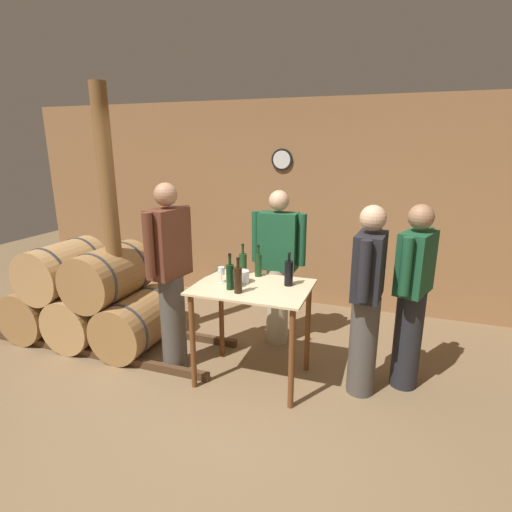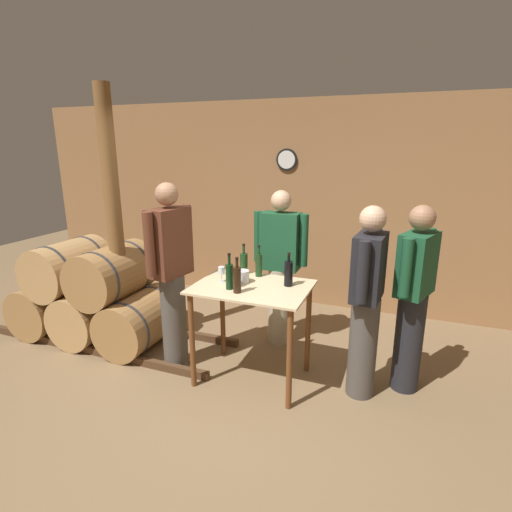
{
  "view_description": "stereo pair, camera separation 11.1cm",
  "coord_description": "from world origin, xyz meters",
  "px_view_note": "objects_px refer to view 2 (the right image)",
  "views": [
    {
      "loc": [
        1.17,
        -2.45,
        2.13
      ],
      "look_at": [
        0.04,
        0.79,
        1.17
      ],
      "focal_mm": 28.0,
      "sensor_mm": 36.0,
      "label": 1
    },
    {
      "loc": [
        1.28,
        -2.41,
        2.13
      ],
      "look_at": [
        0.04,
        0.79,
        1.17
      ],
      "focal_mm": 28.0,
      "sensor_mm": 36.0,
      "label": 2
    }
  ],
  "objects_px": {
    "wine_bottle_far_right": "(289,273)",
    "person_host": "(366,300)",
    "ice_bucket": "(242,276)",
    "person_visitor_bearded": "(171,273)",
    "wine_bottle_center": "(237,279)",
    "wine_bottle_left": "(229,276)",
    "wooden_post": "(115,224)",
    "wine_bottle_far_left": "(244,263)",
    "wine_bottle_right": "(259,264)",
    "wine_glass_near_center": "(230,273)",
    "person_visitor_with_scarf": "(413,297)",
    "person_visitor_near_door": "(280,265)",
    "wine_glass_near_left": "(221,271)"
  },
  "relations": [
    {
      "from": "wine_glass_near_center",
      "to": "person_visitor_with_scarf",
      "type": "bearing_deg",
      "value": 14.25
    },
    {
      "from": "wine_bottle_far_left",
      "to": "wine_bottle_center",
      "type": "xyz_separation_m",
      "value": [
        0.15,
        -0.5,
        0.01
      ]
    },
    {
      "from": "wine_bottle_far_left",
      "to": "wine_glass_near_center",
      "type": "height_order",
      "value": "wine_bottle_far_left"
    },
    {
      "from": "wine_glass_near_center",
      "to": "person_visitor_bearded",
      "type": "relative_size",
      "value": 0.08
    },
    {
      "from": "wooden_post",
      "to": "wine_bottle_center",
      "type": "relative_size",
      "value": 8.66
    },
    {
      "from": "person_host",
      "to": "person_visitor_near_door",
      "type": "relative_size",
      "value": 0.99
    },
    {
      "from": "wooden_post",
      "to": "wine_bottle_far_left",
      "type": "relative_size",
      "value": 9.04
    },
    {
      "from": "wooden_post",
      "to": "wine_bottle_left",
      "type": "xyz_separation_m",
      "value": [
        1.41,
        -0.27,
        -0.31
      ]
    },
    {
      "from": "wine_glass_near_center",
      "to": "wine_bottle_left",
      "type": "bearing_deg",
      "value": -65.69
    },
    {
      "from": "ice_bucket",
      "to": "wine_bottle_left",
      "type": "bearing_deg",
      "value": -100.13
    },
    {
      "from": "wine_bottle_far_left",
      "to": "person_visitor_with_scarf",
      "type": "height_order",
      "value": "person_visitor_with_scarf"
    },
    {
      "from": "wine_bottle_right",
      "to": "wine_bottle_center",
      "type": "bearing_deg",
      "value": -92.26
    },
    {
      "from": "wine_bottle_far_right",
      "to": "wine_bottle_center",
      "type": "bearing_deg",
      "value": -138.01
    },
    {
      "from": "wine_bottle_center",
      "to": "person_visitor_bearded",
      "type": "relative_size",
      "value": 0.17
    },
    {
      "from": "wine_bottle_center",
      "to": "wine_bottle_far_right",
      "type": "height_order",
      "value": "wine_bottle_center"
    },
    {
      "from": "ice_bucket",
      "to": "wine_bottle_far_right",
      "type": "bearing_deg",
      "value": 8.92
    },
    {
      "from": "wine_bottle_far_left",
      "to": "ice_bucket",
      "type": "relative_size",
      "value": 2.31
    },
    {
      "from": "wine_glass_near_left",
      "to": "wine_glass_near_center",
      "type": "bearing_deg",
      "value": -20.84
    },
    {
      "from": "wine_bottle_left",
      "to": "wooden_post",
      "type": "bearing_deg",
      "value": 169.32
    },
    {
      "from": "wooden_post",
      "to": "wine_bottle_right",
      "type": "bearing_deg",
      "value": 5.67
    },
    {
      "from": "wine_glass_near_left",
      "to": "person_visitor_near_door",
      "type": "xyz_separation_m",
      "value": [
        0.31,
        0.79,
        -0.13
      ]
    },
    {
      "from": "wine_bottle_far_left",
      "to": "person_visitor_bearded",
      "type": "bearing_deg",
      "value": -148.48
    },
    {
      "from": "wine_glass_near_left",
      "to": "wine_glass_near_center",
      "type": "xyz_separation_m",
      "value": [
        0.1,
        -0.04,
        0.0
      ]
    },
    {
      "from": "wine_bottle_far_left",
      "to": "wine_bottle_right",
      "type": "xyz_separation_m",
      "value": [
        0.17,
        -0.02,
        0.01
      ]
    },
    {
      "from": "wine_bottle_left",
      "to": "wine_glass_near_center",
      "type": "height_order",
      "value": "wine_bottle_left"
    },
    {
      "from": "wine_bottle_right",
      "to": "wine_glass_near_center",
      "type": "relative_size",
      "value": 2.11
    },
    {
      "from": "wine_glass_near_left",
      "to": "person_visitor_bearded",
      "type": "height_order",
      "value": "person_visitor_bearded"
    },
    {
      "from": "person_visitor_bearded",
      "to": "person_visitor_near_door",
      "type": "bearing_deg",
      "value": 46.32
    },
    {
      "from": "wine_bottle_far_right",
      "to": "person_host",
      "type": "distance_m",
      "value": 0.7
    },
    {
      "from": "person_host",
      "to": "wine_glass_near_center",
      "type": "bearing_deg",
      "value": -172.41
    },
    {
      "from": "wooden_post",
      "to": "person_host",
      "type": "distance_m",
      "value": 2.59
    },
    {
      "from": "person_visitor_near_door",
      "to": "wine_bottle_left",
      "type": "bearing_deg",
      "value": -100.08
    },
    {
      "from": "wine_bottle_right",
      "to": "person_visitor_near_door",
      "type": "bearing_deg",
      "value": 84.64
    },
    {
      "from": "wine_bottle_far_left",
      "to": "person_visitor_bearded",
      "type": "xyz_separation_m",
      "value": [
        -0.59,
        -0.36,
        -0.07
      ]
    },
    {
      "from": "ice_bucket",
      "to": "person_host",
      "type": "bearing_deg",
      "value": 3.09
    },
    {
      "from": "wine_glass_near_center",
      "to": "wine_glass_near_left",
      "type": "bearing_deg",
      "value": 159.16
    },
    {
      "from": "ice_bucket",
      "to": "person_visitor_bearded",
      "type": "xyz_separation_m",
      "value": [
        -0.68,
        -0.11,
        -0.01
      ]
    },
    {
      "from": "wine_bottle_left",
      "to": "wine_bottle_right",
      "type": "height_order",
      "value": "wine_bottle_left"
    },
    {
      "from": "wine_bottle_far_left",
      "to": "wine_bottle_left",
      "type": "height_order",
      "value": "wine_bottle_left"
    },
    {
      "from": "wine_bottle_center",
      "to": "wine_bottle_right",
      "type": "relative_size",
      "value": 1.02
    },
    {
      "from": "wine_bottle_center",
      "to": "wine_glass_near_left",
      "type": "xyz_separation_m",
      "value": [
        -0.24,
        0.19,
        -0.02
      ]
    },
    {
      "from": "wine_bottle_center",
      "to": "wine_bottle_far_right",
      "type": "distance_m",
      "value": 0.48
    },
    {
      "from": "wine_bottle_right",
      "to": "person_host",
      "type": "xyz_separation_m",
      "value": [
        1.02,
        -0.16,
        -0.16
      ]
    },
    {
      "from": "person_visitor_with_scarf",
      "to": "person_visitor_near_door",
      "type": "distance_m",
      "value": 1.4
    },
    {
      "from": "wooden_post",
      "to": "person_visitor_near_door",
      "type": "xyz_separation_m",
      "value": [
        1.57,
        0.66,
        -0.46
      ]
    },
    {
      "from": "wine_bottle_far_right",
      "to": "person_visitor_near_door",
      "type": "relative_size",
      "value": 0.18
    },
    {
      "from": "wine_bottle_far_left",
      "to": "wooden_post",
      "type": "bearing_deg",
      "value": -172.6
    },
    {
      "from": "wooden_post",
      "to": "person_visitor_near_door",
      "type": "bearing_deg",
      "value": 22.68
    },
    {
      "from": "wine_bottle_right",
      "to": "person_visitor_near_door",
      "type": "relative_size",
      "value": 0.18
    },
    {
      "from": "wooden_post",
      "to": "wine_glass_near_center",
      "type": "relative_size",
      "value": 18.6
    }
  ]
}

